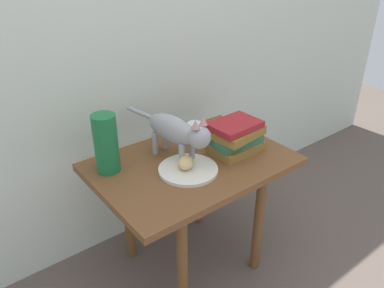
% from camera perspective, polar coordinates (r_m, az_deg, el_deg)
% --- Properties ---
extents(ground_plane, '(6.00, 6.00, 0.00)m').
position_cam_1_polar(ground_plane, '(1.95, 0.00, -16.75)').
color(ground_plane, brown).
extents(back_panel, '(4.00, 0.04, 2.20)m').
position_cam_1_polar(back_panel, '(1.74, -8.61, 18.69)').
color(back_panel, silver).
rests_on(back_panel, ground).
extents(side_table, '(0.81, 0.56, 0.56)m').
position_cam_1_polar(side_table, '(1.65, 0.00, -4.88)').
color(side_table, brown).
rests_on(side_table, ground).
extents(plate, '(0.24, 0.24, 0.01)m').
position_cam_1_polar(plate, '(1.53, -0.57, -3.81)').
color(plate, silver).
rests_on(plate, side_table).
extents(bread_roll, '(0.10, 0.10, 0.05)m').
position_cam_1_polar(bread_roll, '(1.52, -0.93, -2.79)').
color(bread_roll, '#E0BC7A').
rests_on(bread_roll, plate).
extents(cat, '(0.13, 0.48, 0.23)m').
position_cam_1_polar(cat, '(1.56, -2.24, 1.93)').
color(cat, '#99999E').
rests_on(cat, side_table).
extents(book_stack, '(0.23, 0.17, 0.14)m').
position_cam_1_polar(book_stack, '(1.65, 6.51, 1.06)').
color(book_stack, olive).
rests_on(book_stack, side_table).
extents(green_vase, '(0.09, 0.09, 0.24)m').
position_cam_1_polar(green_vase, '(1.52, -12.61, 0.05)').
color(green_vase, '#196B38').
rests_on(green_vase, side_table).
extents(candle_jar, '(0.07, 0.07, 0.08)m').
position_cam_1_polar(candle_jar, '(1.75, 0.44, 1.70)').
color(candle_jar, silver).
rests_on(candle_jar, side_table).
extents(tv_remote, '(0.16, 0.09, 0.02)m').
position_cam_1_polar(tv_remote, '(1.86, 4.59, 2.32)').
color(tv_remote, black).
rests_on(tv_remote, side_table).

